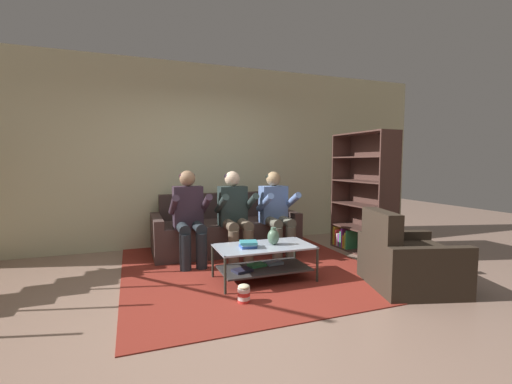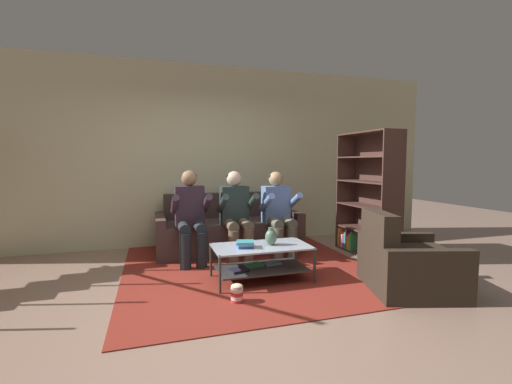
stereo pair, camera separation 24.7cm
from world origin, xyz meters
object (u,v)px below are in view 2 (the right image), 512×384
object	(u,v)px
coffee_table	(261,258)
popcorn_tub	(237,293)
person_seated_left	(191,213)
book_stack	(245,244)
person_seated_middle	(236,211)
armchair	(407,265)
couch	(228,231)
vase	(271,237)
person_seated_right	(278,210)
bookshelf	(368,201)

from	to	relation	value
coffee_table	popcorn_tub	distance (m)	0.69
person_seated_left	coffee_table	size ratio (longest dim) A/B	1.13
person_seated_left	popcorn_tub	world-z (taller)	person_seated_left
book_stack	person_seated_middle	bearing A→B (deg)	82.16
coffee_table	armchair	size ratio (longest dim) A/B	1.02
couch	person_seated_middle	world-z (taller)	person_seated_middle
coffee_table	popcorn_tub	bearing A→B (deg)	-127.55
book_stack	coffee_table	bearing A→B (deg)	7.54
person_seated_middle	popcorn_tub	size ratio (longest dim) A/B	6.66
armchair	person_seated_middle	bearing A→B (deg)	130.68
book_stack	popcorn_tub	xyz separation A→B (m)	(-0.22, -0.51, -0.35)
armchair	couch	bearing A→B (deg)	123.02
popcorn_tub	person_seated_left	bearing A→B (deg)	100.67
person_seated_middle	vase	bearing A→B (deg)	-78.56
vase	couch	bearing A→B (deg)	97.27
person_seated_middle	armchair	size ratio (longest dim) A/B	1.14
person_seated_right	bookshelf	world-z (taller)	bookshelf
person_seated_left	bookshelf	bearing A→B (deg)	-5.61
coffee_table	popcorn_tub	size ratio (longest dim) A/B	5.95
book_stack	bookshelf	distance (m)	2.19
couch	popcorn_tub	xyz separation A→B (m)	(-0.35, -1.98, -0.20)
person_seated_left	bookshelf	distance (m)	2.55
person_seated_left	bookshelf	size ratio (longest dim) A/B	0.70
person_seated_right	coffee_table	xyz separation A→B (m)	(-0.56, -0.91, -0.40)
person_seated_left	book_stack	distance (m)	1.09
bookshelf	armchair	xyz separation A→B (m)	(-0.50, -1.41, -0.50)
coffee_table	vase	distance (m)	0.26
vase	book_stack	bearing A→B (deg)	-175.17
popcorn_tub	book_stack	bearing A→B (deg)	66.72
couch	bookshelf	xyz separation A→B (m)	(1.92, -0.78, 0.48)
couch	book_stack	distance (m)	1.49
coffee_table	book_stack	distance (m)	0.26
popcorn_tub	coffee_table	bearing A→B (deg)	52.45
person_seated_left	bookshelf	xyz separation A→B (m)	(2.54, -0.25, 0.10)
book_stack	armchair	world-z (taller)	armchair
person_seated_left	person_seated_right	distance (m)	1.24
person_seated_left	armchair	distance (m)	2.66
couch	vase	world-z (taller)	couch
person_seated_middle	vase	size ratio (longest dim) A/B	6.09
person_seated_middle	popcorn_tub	xyz separation A→B (m)	(-0.35, -1.44, -0.58)
person_seated_right	book_stack	distance (m)	1.22
book_stack	bookshelf	world-z (taller)	bookshelf
couch	person_seated_middle	size ratio (longest dim) A/B	1.75
person_seated_middle	bookshelf	world-z (taller)	bookshelf
couch	coffee_table	xyz separation A→B (m)	(0.06, -1.45, -0.03)
bookshelf	book_stack	bearing A→B (deg)	-161.39
couch	person_seated_left	world-z (taller)	person_seated_left
popcorn_tub	person_seated_right	bearing A→B (deg)	56.20
person_seated_middle	person_seated_right	xyz separation A→B (m)	(0.62, -0.00, -0.01)
couch	armchair	world-z (taller)	couch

